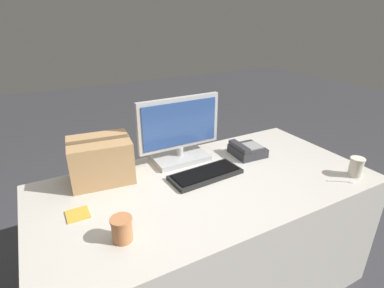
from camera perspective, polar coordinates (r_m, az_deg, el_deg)
ground_plane at (r=2.09m, az=2.71°, el=-24.81°), size 12.00×12.00×0.00m
office_desk at (r=1.83m, az=2.94°, el=-17.19°), size 1.80×0.90×0.73m
monitor at (r=1.78m, az=-2.40°, el=1.88°), size 0.51×0.22×0.39m
keyboard at (r=1.66m, az=2.61°, el=-5.76°), size 0.41×0.19×0.03m
desk_phone at (r=1.93m, az=10.40°, el=-1.17°), size 0.20×0.20×0.08m
paper_cup_left at (r=1.25m, az=-13.19°, el=-15.51°), size 0.09×0.09×0.10m
paper_cup_right at (r=1.88m, az=28.79°, el=-3.84°), size 0.08×0.08×0.11m
spoon at (r=1.81m, az=27.18°, el=-6.39°), size 0.13×0.09×0.00m
cardboard_box at (r=1.66m, az=-16.97°, el=-2.89°), size 0.34×0.28×0.23m
sticky_note_pad at (r=1.47m, az=-20.93°, el=-12.41°), size 0.10×0.10×0.01m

